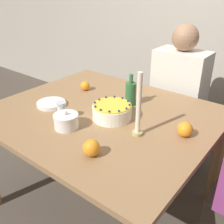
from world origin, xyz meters
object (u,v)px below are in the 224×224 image
cake (112,111)px  sugar_shaker (62,110)px  bottle (131,93)px  candle (138,110)px  sugar_bowl (66,121)px  person_man_blue_shirt (176,109)px

cake → sugar_shaker: size_ratio=2.20×
bottle → candle: bearing=-49.8°
cake → candle: candle is taller
sugar_bowl → bottle: size_ratio=0.66×
bottle → sugar_bowl: bearing=-102.8°
sugar_shaker → bottle: 0.45m
bottle → person_man_blue_shirt: person_man_blue_shirt is taller
sugar_bowl → cake: bearing=62.0°
cake → person_man_blue_shirt: person_man_blue_shirt is taller
candle → bottle: candle is taller
cake → bottle: size_ratio=1.11×
sugar_bowl → bottle: 0.48m
sugar_bowl → candle: bearing=27.3°
sugar_bowl → person_man_blue_shirt: size_ratio=0.11×
sugar_shaker → person_man_blue_shirt: (0.28, 0.97, -0.28)m
candle → person_man_blue_shirt: 0.94m
candle → person_man_blue_shirt: size_ratio=0.29×
candle → person_man_blue_shirt: bearing=100.7°
sugar_bowl → sugar_shaker: same height
cake → candle: (0.22, -0.06, 0.10)m
cake → bottle: bottle is taller
sugar_bowl → person_man_blue_shirt: (0.18, 1.03, -0.26)m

